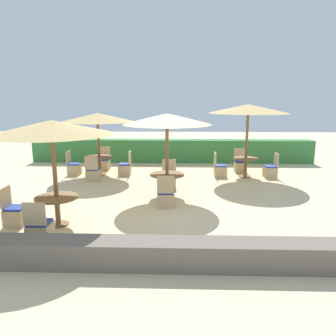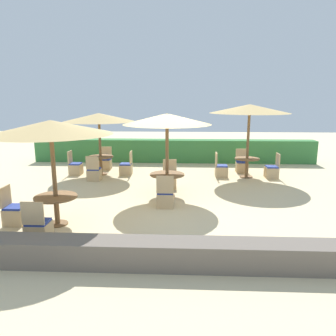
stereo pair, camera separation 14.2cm
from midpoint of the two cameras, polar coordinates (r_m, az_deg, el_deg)
ground_plane at (r=9.47m, az=-0.55°, el=-6.10°), size 40.00×40.00×0.00m
hedge_row at (r=15.38m, az=0.40°, el=3.02°), size 13.00×0.70×1.05m
stone_border at (r=6.03m, az=-2.03°, el=-14.69°), size 10.00×0.56×0.49m
parasol_front_left at (r=7.83m, az=-20.14°, el=6.58°), size 2.79×2.79×2.48m
round_table_front_left at (r=8.18m, az=-19.24°, el=-5.81°), size 1.00×1.00×0.70m
patio_chair_front_left_south at (r=7.45m, az=-21.93°, el=-10.05°), size 0.46×0.46×0.93m
patio_chair_front_left_west at (r=8.65m, az=-25.49°, el=-7.29°), size 0.46×0.46×0.93m
parasol_back_right at (r=12.51m, az=13.49°, el=9.96°), size 2.94×2.94×2.73m
round_table_back_right at (r=12.73m, az=13.04°, el=0.89°), size 0.92×0.92×0.74m
patio_chair_back_right_west at (r=12.68m, az=8.69°, el=-0.30°), size 0.46×0.46×0.93m
patio_chair_back_right_north at (r=13.62m, az=12.17°, el=0.43°), size 0.46×0.46×0.93m
patio_chair_back_right_east at (r=12.96m, az=17.12°, el=-0.44°), size 0.46×0.46×0.93m
parasol_center at (r=9.69m, az=-0.60°, el=8.47°), size 2.62×2.62×2.52m
round_table_center at (r=9.97m, az=-0.58°, el=-1.88°), size 1.05×1.05×0.70m
patio_chair_center_north at (r=10.99m, az=-0.17°, el=-2.09°), size 0.46×0.46×0.93m
patio_chair_center_south at (r=9.06m, az=-0.83°, el=-5.22°), size 0.46×0.46×0.93m
parasol_back_left at (r=12.88m, az=-12.50°, el=8.56°), size 2.73×2.73×2.39m
round_table_back_left at (r=13.08m, az=-12.17°, el=1.26°), size 0.99×0.99×0.72m
patio_chair_back_left_south at (r=12.22m, az=-13.23°, el=-0.96°), size 0.46×0.46×0.93m
patio_chair_back_left_east at (r=12.93m, az=-7.79°, el=-0.03°), size 0.46×0.46×0.93m
patio_chair_back_left_north at (r=14.08m, az=-11.36°, el=0.84°), size 0.46×0.46×0.93m
patio_chair_back_left_west at (r=13.37m, az=-16.36°, el=-0.01°), size 0.46×0.46×0.93m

